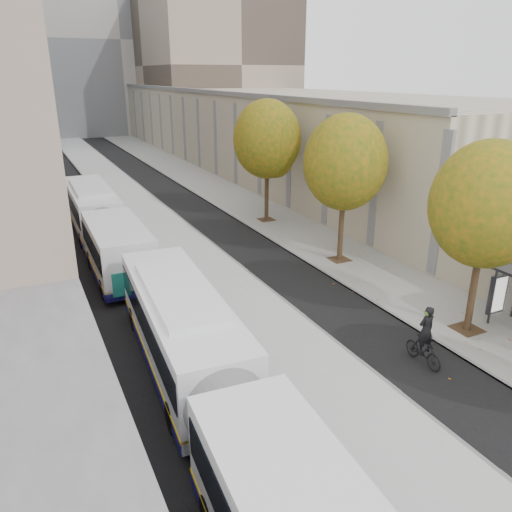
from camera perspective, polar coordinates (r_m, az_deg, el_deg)
bus_platform at (r=36.72m, az=-12.18°, el=4.23°), size 4.25×150.00×0.15m
sidewalk at (r=39.27m, az=-0.77°, el=5.66°), size 4.75×150.00×0.08m
building_tan at (r=69.40m, az=-2.47°, el=15.25°), size 18.00×92.00×8.00m
building_far_block at (r=97.29m, az=-16.37°, el=22.39°), size 30.00×18.00×30.00m
tree_c at (r=20.44m, az=24.89°, el=5.31°), size 4.20×4.20×7.28m
tree_d at (r=26.86m, az=10.15°, el=10.46°), size 4.40×4.40×7.60m
tree_e at (r=34.46m, az=1.27°, el=13.19°), size 4.60×4.60×7.92m
bus_near at (r=14.48m, az=-4.76°, el=-14.74°), size 3.54×17.25×2.85m
bus_far at (r=30.78m, az=-17.27°, el=3.63°), size 2.77×17.32×2.88m
cyclist at (r=18.92m, az=18.68°, el=-9.40°), size 0.66×1.78×2.26m
distant_car at (r=48.04m, az=-20.77°, el=7.74°), size 2.32×3.85×1.23m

